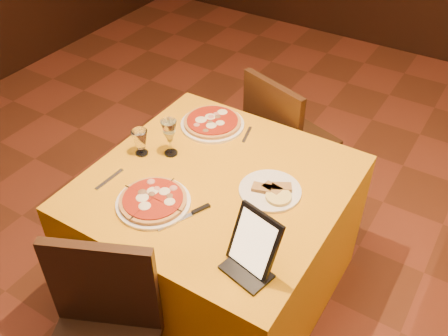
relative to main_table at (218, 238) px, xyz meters
The scene contains 12 objects.
floor 0.47m from the main_table, 48.61° to the right, with size 6.00×7.00×0.01m, color #5E2D19.
main_table is the anchor object (origin of this frame).
chair_main_far 0.83m from the main_table, 90.00° to the left, with size 0.45×0.45×0.91m, color #30220F, non-canonical shape.
pizza_near 0.50m from the main_table, 118.86° to the right, with size 0.32×0.32×0.03m.
pizza_far 0.58m from the main_table, 125.53° to the left, with size 0.33×0.33×0.03m.
cutlet_dish 0.46m from the main_table, 14.30° to the left, with size 0.27×0.27×0.03m.
wine_glass 0.56m from the main_table, behind, with size 0.08×0.08×0.19m, color #CCCC74, non-canonical shape.
water_glass 0.60m from the main_table, behind, with size 0.06×0.06×0.13m, color silver, non-canonical shape.
tablet 0.70m from the main_table, 41.49° to the right, with size 0.19×0.02×0.24m, color black.
knife 0.47m from the main_table, 87.72° to the right, with size 0.24×0.02×0.01m, color silver.
fork_near 0.61m from the main_table, 148.80° to the right, with size 0.17×0.02×0.01m, color #B0B1B7.
fork_far 0.53m from the main_table, 98.98° to the left, with size 0.14×0.02×0.01m, color silver.
Camera 1 is at (0.74, -1.21, 2.21)m, focal length 40.00 mm.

